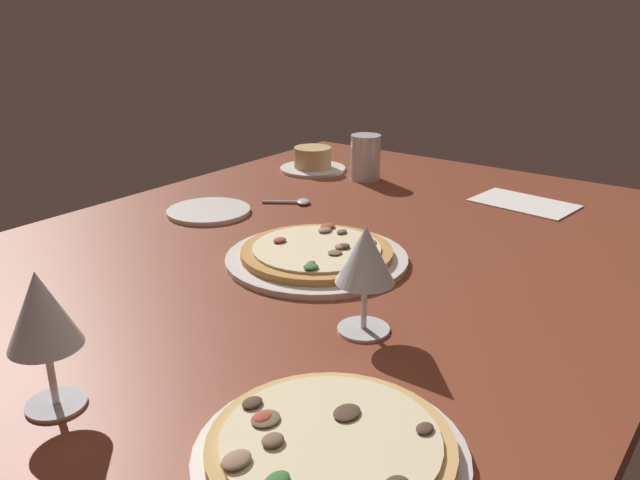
% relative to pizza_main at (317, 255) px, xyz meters
% --- Properties ---
extents(dining_table, '(1.50, 1.10, 0.04)m').
position_rel_pizza_main_xyz_m(dining_table, '(0.04, 0.02, -0.03)').
color(dining_table, brown).
rests_on(dining_table, ground).
extents(pizza_main, '(0.31, 0.31, 0.03)m').
position_rel_pizza_main_xyz_m(pizza_main, '(0.00, 0.00, 0.00)').
color(pizza_main, silver).
rests_on(pizza_main, dining_table).
extents(pizza_side, '(0.27, 0.27, 0.03)m').
position_rel_pizza_main_xyz_m(pizza_side, '(-0.39, -0.31, 0.00)').
color(pizza_side, silver).
rests_on(pizza_side, dining_table).
extents(ramekin_on_saucer, '(0.17, 0.17, 0.06)m').
position_rel_pizza_main_xyz_m(ramekin_on_saucer, '(0.48, 0.37, 0.01)').
color(ramekin_on_saucer, silver).
rests_on(ramekin_on_saucer, dining_table).
extents(wine_glass_far, '(0.08, 0.08, 0.16)m').
position_rel_pizza_main_xyz_m(wine_glass_far, '(-0.50, -0.02, 0.10)').
color(wine_glass_far, silver).
rests_on(wine_glass_far, dining_table).
extents(wine_glass_near, '(0.08, 0.08, 0.15)m').
position_rel_pizza_main_xyz_m(wine_glass_near, '(-0.16, -0.19, 0.09)').
color(wine_glass_near, silver).
rests_on(wine_glass_near, dining_table).
extents(water_glass, '(0.07, 0.07, 0.11)m').
position_rel_pizza_main_xyz_m(water_glass, '(0.49, 0.22, 0.03)').
color(water_glass, silver).
rests_on(water_glass, dining_table).
extents(side_plate, '(0.17, 0.17, 0.01)m').
position_rel_pizza_main_xyz_m(side_plate, '(0.07, 0.33, -0.01)').
color(side_plate, silver).
rests_on(side_plate, dining_table).
extents(paper_menu, '(0.15, 0.22, 0.00)m').
position_rel_pizza_main_xyz_m(paper_menu, '(0.52, -0.17, -0.01)').
color(paper_menu, white).
rests_on(paper_menu, dining_table).
extents(spoon, '(0.08, 0.10, 0.01)m').
position_rel_pizza_main_xyz_m(spoon, '(0.23, 0.23, -0.01)').
color(spoon, silver).
rests_on(spoon, dining_table).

